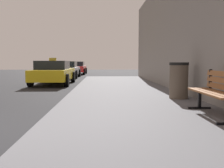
{
  "coord_description": "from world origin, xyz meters",
  "views": [
    {
      "loc": [
        3.13,
        -3.48,
        1.19
      ],
      "look_at": [
        3.43,
        4.51,
        0.53
      ],
      "focal_mm": 41.88,
      "sensor_mm": 36.0,
      "label": 1
    }
  ],
  "objects": [
    {
      "name": "sidewalk",
      "position": [
        4.0,
        0.0,
        0.07
      ],
      "size": [
        4.0,
        32.0,
        0.15
      ],
      "primitive_type": "cube",
      "color": "#5B5B60",
      "rests_on": "ground_plane"
    },
    {
      "name": "bench",
      "position": [
        5.39,
        1.48,
        0.66
      ],
      "size": [
        0.54,
        1.77,
        0.89
      ],
      "rotation": [
        0.0,
        0.0,
        -0.02
      ],
      "color": "brown",
      "rests_on": "sidewalk"
    },
    {
      "name": "trash_bin",
      "position": [
        5.34,
        3.95,
        0.67
      ],
      "size": [
        0.56,
        0.56,
        1.04
      ],
      "color": "brown",
      "rests_on": "sidewalk"
    },
    {
      "name": "car_yellow",
      "position": [
        0.52,
        10.67,
        0.65
      ],
      "size": [
        1.96,
        4.52,
        1.43
      ],
      "color": "yellow",
      "rests_on": "ground_plane"
    },
    {
      "name": "car_silver",
      "position": [
        0.32,
        16.89,
        0.65
      ],
      "size": [
        2.02,
        4.42,
        1.27
      ],
      "color": "#B7B7BF",
      "rests_on": "ground_plane"
    },
    {
      "name": "car_red",
      "position": [
        0.52,
        22.97,
        0.65
      ],
      "size": [
        1.99,
        4.56,
        1.27
      ],
      "color": "red",
      "rests_on": "ground_plane"
    }
  ]
}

